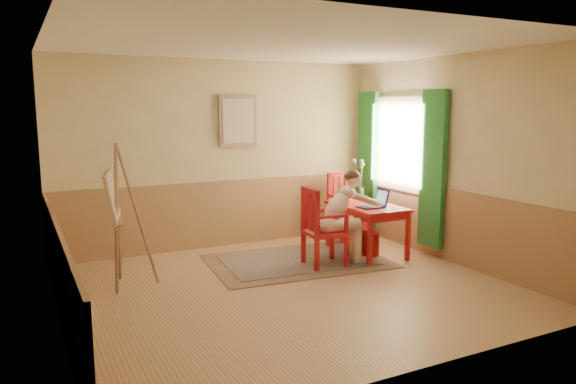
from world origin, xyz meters
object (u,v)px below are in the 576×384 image
chair_left (321,228)px  easel (115,202)px  figure (343,213)px  table (367,211)px  chair_back (345,206)px  laptop (375,204)px

chair_left → easel: (-2.54, 0.41, 0.48)m
chair_left → figure: figure is taller
figure → table: bearing=24.6°
chair_back → laptop: (-0.23, -1.09, 0.24)m
chair_left → figure: bearing=-1.2°
chair_left → chair_back: bearing=45.7°
laptop → easel: bearing=174.2°
table → figure: bearing=-155.4°
figure → laptop: figure is taller
chair_back → easel: bearing=-168.5°
chair_back → easel: easel is taller
table → easel: easel is taller
chair_left → easel: 2.62m
figure → easel: (-2.87, 0.41, 0.31)m
table → figure: size_ratio=0.95×
chair_left → chair_back: size_ratio=1.00×
laptop → chair_left: bearing=-176.3°
figure → chair_left: bearing=178.8°
table → laptop: 0.25m
laptop → easel: easel is taller
laptop → figure: bearing=-173.5°
table → figure: figure is taller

